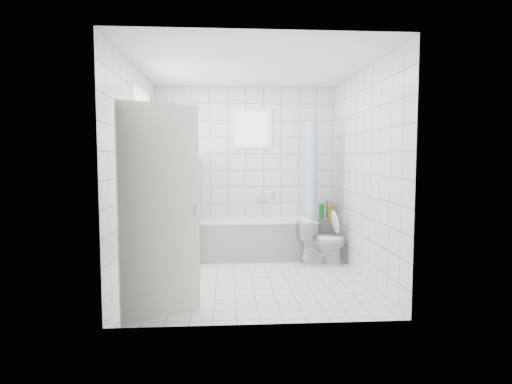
{
  "coord_description": "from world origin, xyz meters",
  "views": [
    {
      "loc": [
        -0.3,
        -5.24,
        1.51
      ],
      "look_at": [
        0.08,
        0.35,
        1.05
      ],
      "focal_mm": 30.0,
      "sensor_mm": 36.0,
      "label": 1
    }
  ],
  "objects": [
    {
      "name": "window_back",
      "position": [
        0.1,
        1.46,
        1.95
      ],
      "size": [
        0.5,
        0.01,
        0.5
      ],
      "primitive_type": "cube",
      "color": "white",
      "rests_on": "wall_back"
    },
    {
      "name": "wall_left",
      "position": [
        -1.4,
        0.0,
        1.3
      ],
      "size": [
        0.02,
        3.0,
        2.6
      ],
      "primitive_type": "cube",
      "color": "white",
      "rests_on": "ground"
    },
    {
      "name": "toilet",
      "position": [
        1.03,
        0.6,
        0.33
      ],
      "size": [
        0.68,
        0.43,
        0.67
      ],
      "primitive_type": "imported",
      "rotation": [
        0.0,
        0.0,
        1.67
      ],
      "color": "white",
      "rests_on": "ground"
    },
    {
      "name": "window_left",
      "position": [
        -1.35,
        0.3,
        1.6
      ],
      "size": [
        0.01,
        0.9,
        1.4
      ],
      "primitive_type": "cube",
      "color": "white",
      "rests_on": "wall_left"
    },
    {
      "name": "sill_bottles",
      "position": [
        -1.3,
        0.14,
        1.04
      ],
      "size": [
        0.16,
        0.62,
        0.3
      ],
      "color": "#FF638F",
      "rests_on": "window_sill"
    },
    {
      "name": "wall_front",
      "position": [
        0.0,
        -1.5,
        1.3
      ],
      "size": [
        2.8,
        0.02,
        2.6
      ],
      "primitive_type": "cube",
      "color": "white",
      "rests_on": "ground"
    },
    {
      "name": "wall_right",
      "position": [
        1.4,
        0.0,
        1.3
      ],
      "size": [
        0.02,
        3.0,
        2.6
      ],
      "primitive_type": "cube",
      "color": "white",
      "rests_on": "ground"
    },
    {
      "name": "ledge_bottles",
      "position": [
        1.25,
        1.34,
        0.67
      ],
      "size": [
        0.21,
        0.18,
        0.27
      ],
      "color": "green",
      "rests_on": "tiled_ledge"
    },
    {
      "name": "ground",
      "position": [
        0.0,
        0.0,
        0.0
      ],
      "size": [
        3.0,
        3.0,
        0.0
      ],
      "primitive_type": "plane",
      "color": "white",
      "rests_on": "ground"
    },
    {
      "name": "ceiling",
      "position": [
        0.0,
        0.0,
        2.6
      ],
      "size": [
        3.0,
        3.0,
        0.0
      ],
      "primitive_type": "plane",
      "rotation": [
        3.14,
        0.0,
        0.0
      ],
      "color": "white",
      "rests_on": "ground"
    },
    {
      "name": "shower_curtain",
      "position": [
        0.95,
        0.97,
        1.1
      ],
      "size": [
        0.14,
        0.48,
        1.78
      ],
      "primitive_type": null,
      "color": "#4688CE",
      "rests_on": "curtain_rod"
    },
    {
      "name": "bathtub",
      "position": [
        0.15,
        1.13,
        0.29
      ],
      "size": [
        1.71,
        0.77,
        0.58
      ],
      "color": "white",
      "rests_on": "ground"
    },
    {
      "name": "curtain_rod",
      "position": [
        0.95,
        1.1,
        2.0
      ],
      "size": [
        0.02,
        0.8,
        0.02
      ],
      "primitive_type": "cylinder",
      "rotation": [
        1.57,
        0.0,
        0.0
      ],
      "color": "silver",
      "rests_on": "wall_back"
    },
    {
      "name": "tiled_ledge",
      "position": [
        1.24,
        1.38,
        0.28
      ],
      "size": [
        0.4,
        0.24,
        0.55
      ],
      "primitive_type": "cube",
      "color": "white",
      "rests_on": "ground"
    },
    {
      "name": "wall_back",
      "position": [
        0.0,
        1.5,
        1.3
      ],
      "size": [
        2.8,
        0.02,
        2.6
      ],
      "primitive_type": "cube",
      "color": "white",
      "rests_on": "ground"
    },
    {
      "name": "partition_wall",
      "position": [
        -0.77,
        1.07,
        0.75
      ],
      "size": [
        0.15,
        0.85,
        1.5
      ],
      "primitive_type": "cube",
      "color": "white",
      "rests_on": "ground"
    },
    {
      "name": "tub_faucet",
      "position": [
        0.25,
        1.46,
        0.85
      ],
      "size": [
        0.18,
        0.06,
        0.06
      ],
      "primitive_type": "cube",
      "color": "silver",
      "rests_on": "wall_back"
    },
    {
      "name": "door",
      "position": [
        -0.91,
        -1.26,
        1.0
      ],
      "size": [
        0.69,
        0.47,
        2.0
      ],
      "primitive_type": "cube",
      "rotation": [
        0.0,
        0.0,
        -0.99
      ],
      "color": "silver",
      "rests_on": "ground"
    },
    {
      "name": "window_sill",
      "position": [
        -1.31,
        0.3,
        0.86
      ],
      "size": [
        0.18,
        1.02,
        0.08
      ],
      "primitive_type": "cube",
      "color": "white",
      "rests_on": "wall_left"
    }
  ]
}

